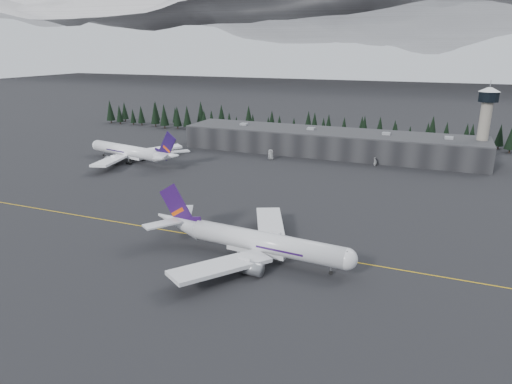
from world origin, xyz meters
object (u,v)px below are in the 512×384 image
at_px(gse_vehicle_a, 271,158).
at_px(jet_main, 249,240).
at_px(control_tower, 485,118).
at_px(gse_vehicle_b, 375,164).
at_px(terminal, 329,142).
at_px(jet_parked, 133,152).

bearing_deg(gse_vehicle_a, jet_main, -82.74).
distance_m(control_tower, gse_vehicle_b, 56.32).
bearing_deg(gse_vehicle_b, control_tower, 107.37).
height_order(jet_main, gse_vehicle_b, jet_main).
xyz_separation_m(terminal, gse_vehicle_a, (-24.33, -24.89, -5.55)).
distance_m(terminal, jet_main, 135.03).
relative_size(terminal, gse_vehicle_a, 29.77).
height_order(jet_parked, gse_vehicle_b, jet_parked).
height_order(gse_vehicle_a, gse_vehicle_b, gse_vehicle_a).
bearing_deg(jet_parked, control_tower, -148.06).
height_order(terminal, jet_parked, jet_parked).
height_order(terminal, control_tower, control_tower).
relative_size(jet_main, jet_parked, 1.00).
height_order(jet_parked, gse_vehicle_a, jet_parked).
distance_m(jet_main, gse_vehicle_b, 118.27).
bearing_deg(terminal, jet_main, -85.76).
xyz_separation_m(jet_parked, gse_vehicle_a, (62.54, 31.03, -4.42)).
bearing_deg(gse_vehicle_a, jet_parked, -163.71).
bearing_deg(jet_main, terminal, 98.47).
relative_size(control_tower, jet_main, 0.61).
relative_size(jet_main, gse_vehicle_b, 14.19).
bearing_deg(gse_vehicle_b, jet_main, -15.14).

